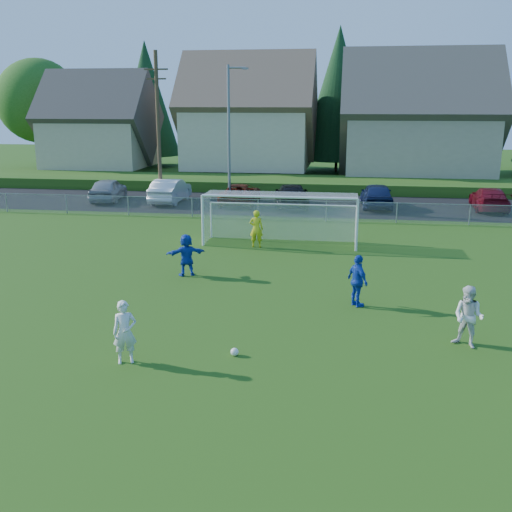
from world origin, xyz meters
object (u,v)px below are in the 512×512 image
(goalkeeper, at_px, (256,229))
(car_g, at_px, (489,199))
(player_white_a, at_px, (125,332))
(car_c, at_px, (240,194))
(car_e, at_px, (377,195))
(soccer_goal, at_px, (281,211))
(player_blue_a, at_px, (358,281))
(car_b, at_px, (170,191))
(player_blue_b, at_px, (186,255))
(car_d, at_px, (291,195))
(soccer_ball, at_px, (235,352))
(player_white_b, at_px, (469,317))
(car_a, at_px, (108,189))

(goalkeeper, bearing_deg, car_g, -138.58)
(player_white_a, distance_m, car_g, 29.61)
(car_c, relative_size, car_e, 1.05)
(car_e, bearing_deg, car_c, -1.60)
(goalkeeper, distance_m, soccer_goal, 1.62)
(car_g, bearing_deg, car_e, 4.51)
(player_white_a, xyz_separation_m, player_blue_a, (6.13, 5.52, 0.04))
(car_b, distance_m, car_e, 13.96)
(player_blue_b, distance_m, car_d, 16.93)
(car_b, bearing_deg, player_blue_b, 108.84)
(soccer_ball, bearing_deg, player_blue_a, 54.33)
(player_blue_a, height_order, car_g, player_blue_a)
(car_c, height_order, soccer_goal, soccer_goal)
(player_white_b, height_order, car_d, player_white_b)
(player_white_b, bearing_deg, soccer_goal, 151.11)
(player_blue_a, height_order, car_c, player_blue_a)
(car_a, bearing_deg, player_blue_a, 122.58)
(goalkeeper, height_order, soccer_goal, soccer_goal)
(player_white_a, bearing_deg, goalkeeper, 60.61)
(player_white_a, bearing_deg, car_d, 62.15)
(player_blue_b, distance_m, car_a, 20.08)
(car_g, distance_m, soccer_goal, 16.61)
(car_g, xyz_separation_m, soccer_goal, (-12.18, -11.26, 0.91))
(car_c, distance_m, car_g, 16.17)
(car_a, bearing_deg, car_g, 172.64)
(car_d, bearing_deg, player_white_b, 99.57)
(player_blue_a, relative_size, car_b, 0.36)
(player_blue_b, bearing_deg, car_e, -142.79)
(car_c, relative_size, soccer_goal, 0.68)
(car_e, bearing_deg, car_g, 178.70)
(player_white_b, xyz_separation_m, soccer_goal, (-6.63, 11.97, 0.74))
(car_a, relative_size, car_e, 0.98)
(car_b, height_order, car_g, car_b)
(player_blue_b, xyz_separation_m, car_b, (-5.78, 17.23, -0.03))
(soccer_ball, xyz_separation_m, player_white_b, (6.39, 1.62, 0.78))
(car_d, xyz_separation_m, soccer_goal, (0.46, -10.57, 0.88))
(player_white_b, bearing_deg, player_white_a, -132.82)
(soccer_ball, relative_size, car_c, 0.04)
(player_white_b, height_order, car_a, player_white_b)
(player_white_a, xyz_separation_m, player_blue_b, (-0.56, 8.28, -0.01))
(car_c, bearing_deg, player_blue_b, 92.29)
(car_c, height_order, car_g, car_g)
(player_blue_b, height_order, car_g, player_blue_b)
(car_d, bearing_deg, car_e, 177.99)
(goalkeeper, bearing_deg, soccer_goal, -137.98)
(player_blue_a, distance_m, soccer_goal, 9.64)
(player_white_a, height_order, car_c, player_white_a)
(car_c, height_order, car_d, car_d)
(player_blue_b, height_order, car_b, player_blue_b)
(player_white_b, relative_size, car_c, 0.35)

